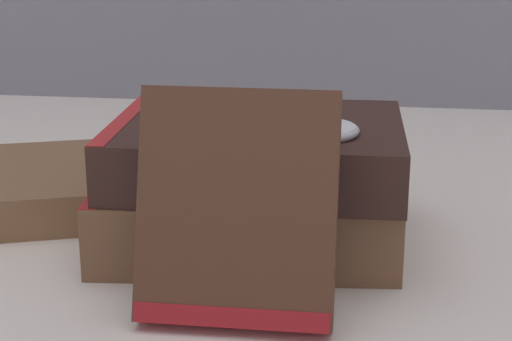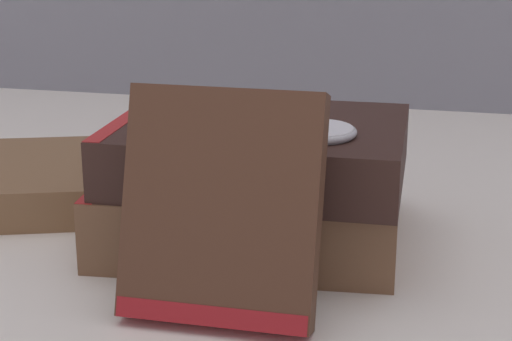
% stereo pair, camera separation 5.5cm
% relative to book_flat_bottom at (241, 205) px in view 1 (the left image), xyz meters
% --- Properties ---
extents(ground_plane, '(3.00, 3.00, 0.00)m').
position_rel_book_flat_bottom_xyz_m(ground_plane, '(-0.04, -0.04, -0.03)').
color(ground_plane, silver).
extents(book_flat_bottom, '(0.23, 0.19, 0.05)m').
position_rel_book_flat_bottom_xyz_m(book_flat_bottom, '(0.00, 0.00, 0.00)').
color(book_flat_bottom, brown).
rests_on(book_flat_bottom, ground_plane).
extents(book_flat_top, '(0.21, 0.16, 0.04)m').
position_rel_book_flat_bottom_xyz_m(book_flat_top, '(0.01, -0.01, 0.05)').
color(book_flat_top, '#331E19').
rests_on(book_flat_top, book_flat_bottom).
extents(book_leaning_front, '(0.12, 0.06, 0.14)m').
position_rel_book_flat_bottom_xyz_m(book_leaning_front, '(0.02, -0.13, 0.04)').
color(book_leaning_front, '#4C2D1E').
rests_on(book_leaning_front, ground_plane).
extents(pocket_watch, '(0.05, 0.06, 0.01)m').
position_rel_book_flat_bottom_xyz_m(pocket_watch, '(0.06, -0.04, 0.07)').
color(pocket_watch, silver).
rests_on(pocket_watch, book_flat_top).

